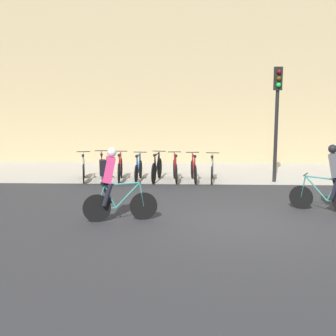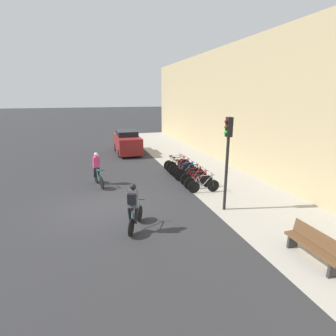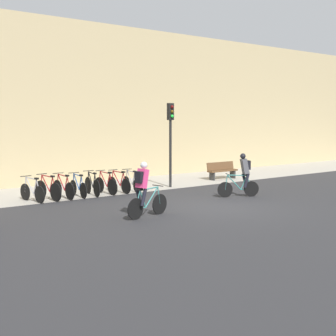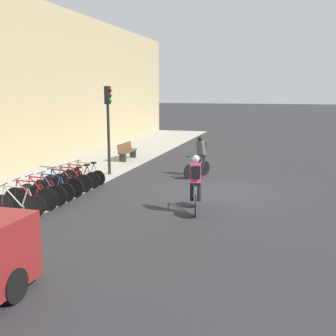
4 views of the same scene
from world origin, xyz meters
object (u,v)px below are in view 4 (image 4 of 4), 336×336
Objects in this scene: parked_bike_2 at (42,193)px; parked_bike_5 at (71,181)px; traffic_light_pole at (108,114)px; bench at (127,151)px; parked_bike_4 at (62,184)px; parked_bike_3 at (53,189)px; cyclist_grey at (200,155)px; parked_bike_6 at (80,178)px; cyclist_pink at (196,183)px; parked_bike_7 at (87,175)px; parked_bike_1 at (31,197)px; parked_bike_0 at (19,203)px.

parked_bike_5 is (1.89, 0.00, -0.01)m from parked_bike_2.
traffic_light_pole is 2.09× the size of bench.
parked_bike_4 reaches higher than bench.
parked_bike_3 is 0.43× the size of traffic_light_pole.
cyclist_grey is 4.31m from traffic_light_pole.
traffic_light_pole is at bearing -0.35° from parked_bike_3.
parked_bike_5 is (-4.04, 3.94, -0.55)m from cyclist_grey.
parked_bike_6 is at bearing 0.01° from parked_bike_3.
traffic_light_pole is at bearing -0.42° from parked_bike_4.
parked_bike_2 is (-5.92, 3.94, -0.54)m from cyclist_grey.
cyclist_pink is 4.98m from parked_bike_2.
cyclist_pink is 5.53m from cyclist_grey.
parked_bike_4 is 1.07× the size of parked_bike_5.
parked_bike_4 reaches higher than parked_bike_7.
cyclist_pink is 1.04× the size of parked_bike_2.
parked_bike_4 is 0.45× the size of traffic_light_pole.
parked_bike_5 is (1.41, 4.93, -0.55)m from cyclist_pink.
parked_bike_5 is (0.63, 0.00, -0.02)m from parked_bike_4.
cyclist_grey is at bearing -33.61° from parked_bike_2.
parked_bike_1 is 2.52m from parked_bike_5.
cyclist_pink is 5.36m from parked_bike_6.
cyclist_grey reaches higher than parked_bike_2.
parked_bike_0 is 1.89m from parked_bike_3.
parked_bike_2 is 2.52m from parked_bike_6.
traffic_light_pole is at bearing -169.56° from bench.
bench is at bearing 3.79° from parked_bike_0.
parked_bike_1 is 3.15m from parked_bike_6.
parked_bike_7 is (0.63, -0.00, -0.01)m from parked_bike_6.
cyclist_grey is at bearing 10.28° from cyclist_pink.
parked_bike_7 is (3.78, -0.00, -0.04)m from parked_bike_1.
parked_bike_0 is 10.44m from bench.
parked_bike_2 is at bearing -0.06° from parked_bike_1.
parked_bike_2 is 1.26m from parked_bike_4.
parked_bike_7 is at bearing 61.54° from cyclist_pink.
parked_bike_0 is 0.98× the size of parked_bike_3.
cyclist_pink is 0.46× the size of traffic_light_pole.
parked_bike_6 is (1.26, -0.00, -0.02)m from parked_bike_4.
parked_bike_5 is at bearing 74.03° from cyclist_pink.
parked_bike_1 reaches higher than parked_bike_3.
bench is (8.53, 0.69, 0.09)m from parked_bike_3.
parked_bike_4 is at bearing -175.00° from bench.
parked_bike_4 is (1.26, 0.00, 0.00)m from parked_bike_2.
parked_bike_6 is at bearing -0.10° from parked_bike_5.
parked_bike_4 is at bearing 81.01° from cyclist_pink.
parked_bike_7 is at bearing -0.04° from parked_bike_4.
parked_bike_4 is 0.63m from parked_bike_5.
parked_bike_0 is 0.42× the size of traffic_light_pole.
cyclist_pink reaches higher than parked_bike_6.
cyclist_grey is 0.95× the size of bench.
parked_bike_6 is at bearing 67.49° from cyclist_pink.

